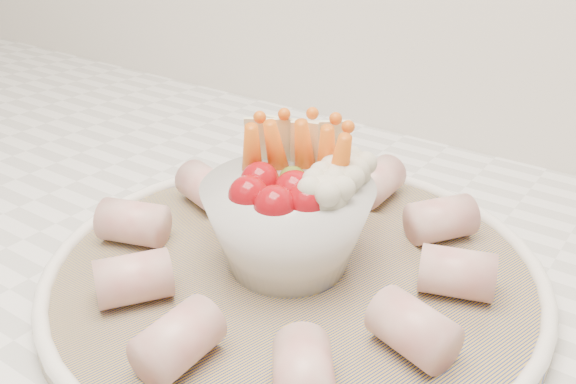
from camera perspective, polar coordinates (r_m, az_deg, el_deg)
The scene contains 3 objects.
serving_platter at distance 0.51m, azimuth 0.55°, elevation -7.06°, with size 0.48×0.48×0.02m.
veggie_bowl at distance 0.49m, azimuth 0.31°, elevation -1.96°, with size 0.13×0.13×0.11m.
cured_meat_rolls at distance 0.50m, azimuth 0.47°, elevation -4.93°, with size 0.31×0.32×0.04m.
Camera 1 is at (0.30, 1.07, 1.22)m, focal length 40.00 mm.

